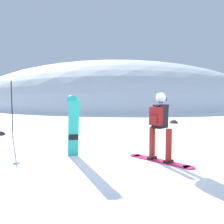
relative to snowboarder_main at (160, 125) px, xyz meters
name	(u,v)px	position (x,y,z in m)	size (l,w,h in m)	color
ground_plane	(143,162)	(-0.39, 0.11, -0.92)	(300.00, 300.00, 0.00)	white
ridge_peak_main	(119,103)	(9.30, 28.22, -0.92)	(37.63, 33.86, 11.25)	white
snowboarder_main	(160,125)	(0.00, 0.00, 0.00)	(1.00, 1.66, 1.71)	#D11E5B
spare_snowboard	(73,126)	(-1.93, 1.16, -0.09)	(0.28, 0.28, 1.64)	#23B7A3
piste_marker_near	(12,105)	(-3.58, 4.41, 0.30)	(0.20, 0.20, 2.15)	black
rock_dark	(174,123)	(4.42, 6.38, -0.92)	(0.47, 0.40, 0.33)	#4C4742
rock_mid	(0,135)	(-4.11, 5.41, -0.92)	(0.42, 0.36, 0.29)	#383333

